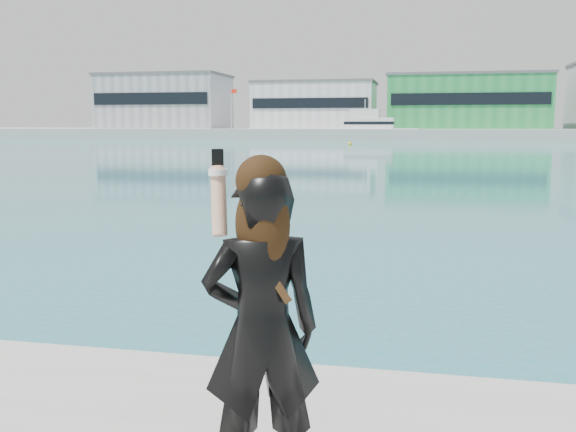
# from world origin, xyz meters

# --- Properties ---
(far_quay) EXTENTS (320.00, 40.00, 2.00)m
(far_quay) POSITION_xyz_m (0.00, 130.00, 1.00)
(far_quay) COLOR #9E9E99
(far_quay) RESTS_ON ground
(warehouse_grey_left) EXTENTS (26.52, 16.36, 11.50)m
(warehouse_grey_left) POSITION_xyz_m (-55.00, 127.98, 7.76)
(warehouse_grey_left) COLOR gray
(warehouse_grey_left) RESTS_ON far_quay
(warehouse_white) EXTENTS (24.48, 15.35, 9.50)m
(warehouse_white) POSITION_xyz_m (-22.00, 127.98, 6.76)
(warehouse_white) COLOR silver
(warehouse_white) RESTS_ON far_quay
(warehouse_green) EXTENTS (30.60, 16.36, 10.50)m
(warehouse_green) POSITION_xyz_m (8.00, 127.98, 7.26)
(warehouse_green) COLOR #238E43
(warehouse_green) RESTS_ON far_quay
(flagpole_left) EXTENTS (1.28, 0.16, 8.00)m
(flagpole_left) POSITION_xyz_m (-37.91, 121.00, 6.54)
(flagpole_left) COLOR silver
(flagpole_left) RESTS_ON far_quay
(flagpole_right) EXTENTS (1.28, 0.16, 8.00)m
(flagpole_right) POSITION_xyz_m (22.09, 121.00, 6.54)
(flagpole_right) COLOR silver
(flagpole_right) RESTS_ON far_quay
(motor_yacht) EXTENTS (15.97, 4.80, 7.40)m
(motor_yacht) POSITION_xyz_m (-9.33, 114.85, 2.08)
(motor_yacht) COLOR silver
(motor_yacht) RESTS_ON ground
(buoy_far) EXTENTS (0.50, 0.50, 0.50)m
(buoy_far) POSITION_xyz_m (-10.08, 86.12, 0.00)
(buoy_far) COLOR yellow
(buoy_far) RESTS_ON ground
(woman) EXTENTS (0.76, 0.63, 1.89)m
(woman) POSITION_xyz_m (-0.73, -0.86, 1.76)
(woman) COLOR black
(woman) RESTS_ON near_quay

